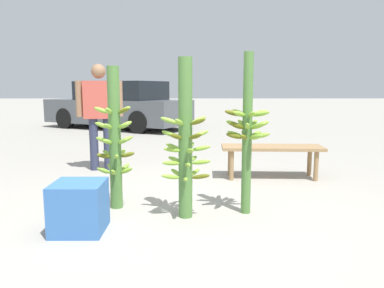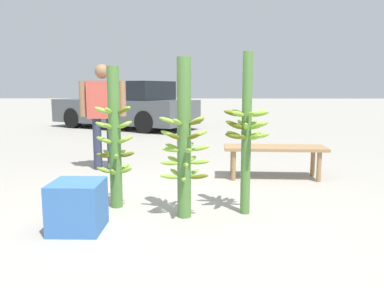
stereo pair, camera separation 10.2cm
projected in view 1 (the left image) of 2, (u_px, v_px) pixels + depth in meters
name	position (u px, v px, depth m)	size (l,w,h in m)	color
ground_plane	(182.00, 219.00, 3.50)	(80.00, 80.00, 0.00)	#9E998E
banana_stalk_left	(115.00, 139.00, 3.72)	(0.40, 0.40, 1.42)	#4C7A38
banana_stalk_center	(185.00, 141.00, 3.45)	(0.48, 0.48, 1.49)	#4C7A38
banana_stalk_right	(247.00, 131.00, 3.55)	(0.44, 0.44, 1.54)	#4C7A38
vendor_person	(100.00, 109.00, 5.46)	(0.68, 0.27, 1.55)	#2D334C
market_bench	(272.00, 151.00, 5.04)	(1.36, 0.50, 0.44)	#99754C
parked_car	(118.00, 106.00, 11.20)	(4.65, 3.55, 1.40)	#4C5156
produce_crate	(79.00, 207.00, 3.17)	(0.42, 0.42, 0.42)	#386BB2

